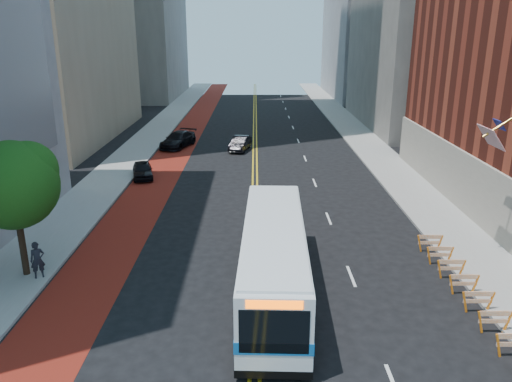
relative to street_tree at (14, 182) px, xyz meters
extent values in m
plane|color=black|center=(11.24, -6.04, -4.91)|extent=(160.00, 160.00, 0.00)
cube|color=gray|center=(-0.76, 23.96, -4.84)|extent=(4.00, 140.00, 0.15)
cube|color=gray|center=(23.24, 23.96, -4.84)|extent=(4.00, 140.00, 0.15)
cube|color=maroon|center=(3.14, 23.96, -4.91)|extent=(3.60, 140.00, 0.01)
cube|color=gold|center=(11.06, 23.96, -4.91)|extent=(0.14, 140.00, 0.01)
cube|color=gold|center=(11.42, 23.96, -4.91)|extent=(0.14, 140.00, 0.01)
cube|color=silver|center=(16.04, -0.04, -4.90)|extent=(0.14, 2.20, 0.01)
cube|color=silver|center=(16.04, 7.96, -4.90)|extent=(0.14, 2.20, 0.01)
cube|color=silver|center=(16.04, 15.96, -4.90)|extent=(0.14, 2.20, 0.01)
cube|color=silver|center=(16.04, 23.96, -4.90)|extent=(0.14, 2.20, 0.01)
cube|color=silver|center=(16.04, 31.96, -4.90)|extent=(0.14, 2.20, 0.01)
cube|color=silver|center=(16.04, 39.96, -4.90)|extent=(0.14, 2.20, 0.01)
cube|color=silver|center=(16.04, 47.96, -4.90)|extent=(0.14, 2.20, 0.01)
cube|color=silver|center=(16.04, 55.96, -4.90)|extent=(0.14, 2.20, 0.01)
cube|color=silver|center=(16.04, 63.96, -4.90)|extent=(0.14, 2.20, 0.01)
cube|color=silver|center=(16.04, 71.96, -4.90)|extent=(0.14, 2.20, 0.01)
cube|color=silver|center=(16.04, 79.96, -4.90)|extent=(0.14, 2.20, 0.01)
cube|color=#9E9384|center=(25.29, 5.96, -2.91)|extent=(0.50, 36.00, 4.00)
cube|color=black|center=(25.39, 6.96, -3.81)|extent=(0.35, 2.80, 2.20)
cube|color=black|center=(25.39, 13.96, -3.81)|extent=(0.35, 2.80, 2.20)
cube|color=#B21419|center=(22.94, 1.96, 1.69)|extent=(0.75, 1.90, 1.05)
cube|color=navy|center=(23.49, 2.41, 2.24)|extent=(0.39, 0.85, 0.52)
cube|color=orange|center=(20.29, -6.49, -4.41)|extent=(0.32, 0.06, 0.99)
cube|color=orange|center=(20.29, -4.94, -4.41)|extent=(0.32, 0.06, 0.99)
cube|color=orange|center=(21.39, -4.94, -4.41)|extent=(0.32, 0.06, 0.99)
cube|color=orange|center=(20.84, -4.94, -4.01)|extent=(1.25, 0.05, 0.22)
cube|color=orange|center=(20.84, -4.94, -4.36)|extent=(1.25, 0.05, 0.18)
cube|color=orange|center=(20.29, -3.39, -4.41)|extent=(0.32, 0.06, 0.99)
cube|color=orange|center=(21.39, -3.39, -4.41)|extent=(0.32, 0.06, 0.99)
cube|color=orange|center=(20.84, -3.39, -4.01)|extent=(1.25, 0.05, 0.22)
cube|color=orange|center=(20.84, -3.39, -4.36)|extent=(1.25, 0.05, 0.18)
cube|color=orange|center=(20.29, -1.84, -4.41)|extent=(0.32, 0.06, 0.99)
cube|color=orange|center=(21.39, -1.84, -4.41)|extent=(0.32, 0.06, 0.99)
cube|color=orange|center=(20.84, -1.84, -4.01)|extent=(1.25, 0.05, 0.22)
cube|color=orange|center=(20.84, -1.84, -4.36)|extent=(1.25, 0.05, 0.18)
cube|color=orange|center=(20.29, -0.29, -4.41)|extent=(0.32, 0.06, 0.99)
cube|color=orange|center=(21.39, -0.29, -4.41)|extent=(0.32, 0.06, 0.99)
cube|color=orange|center=(20.84, -0.29, -4.01)|extent=(1.25, 0.05, 0.22)
cube|color=orange|center=(20.84, -0.29, -4.36)|extent=(1.25, 0.05, 0.18)
cube|color=orange|center=(20.29, 1.26, -4.41)|extent=(0.32, 0.06, 0.99)
cube|color=orange|center=(21.39, 1.26, -4.41)|extent=(0.32, 0.06, 0.99)
cube|color=orange|center=(20.84, 1.26, -4.01)|extent=(1.25, 0.05, 0.22)
cube|color=orange|center=(20.84, 1.26, -4.36)|extent=(1.25, 0.05, 0.18)
cube|color=orange|center=(20.29, 2.81, -4.41)|extent=(0.32, 0.06, 0.99)
cube|color=orange|center=(21.39, 2.81, -4.41)|extent=(0.32, 0.06, 0.99)
cube|color=orange|center=(20.84, 2.81, -4.01)|extent=(1.25, 0.05, 0.22)
cube|color=orange|center=(20.84, 2.81, -4.36)|extent=(1.25, 0.05, 0.18)
cylinder|color=black|center=(-0.06, -0.04, -3.16)|extent=(0.32, 0.32, 3.20)
sphere|color=#15400D|center=(-0.06, -0.04, -0.16)|extent=(4.20, 4.20, 4.20)
sphere|color=#15400D|center=(0.54, 0.36, 0.44)|extent=(2.80, 2.80, 2.80)
cube|color=silver|center=(12.10, -1.78, -3.07)|extent=(3.11, 12.50, 2.95)
cube|color=#105AA1|center=(12.10, -1.78, -3.51)|extent=(3.15, 12.54, 0.47)
cube|color=black|center=(12.13, -0.95, -2.58)|extent=(3.04, 8.78, 0.98)
cube|color=black|center=(11.89, -7.95, -2.84)|extent=(2.37, 0.18, 1.66)
cube|color=black|center=(12.31, 4.40, -2.63)|extent=(2.15, 0.18, 1.03)
cube|color=#FF5905|center=(11.89, -7.96, -1.81)|extent=(1.88, 0.15, 0.31)
cube|color=silver|center=(12.10, -1.78, -1.55)|extent=(2.95, 11.87, 0.12)
cube|color=black|center=(12.10, -1.78, -4.55)|extent=(3.14, 12.53, 0.31)
cylinder|color=black|center=(10.75, -5.71, -4.39)|extent=(0.35, 1.04, 1.03)
cylinder|color=black|center=(13.19, -5.79, -4.39)|extent=(0.35, 1.04, 1.03)
cylinder|color=black|center=(11.00, 1.74, -4.39)|extent=(0.35, 1.04, 1.03)
cylinder|color=black|center=(13.44, 1.66, -4.39)|extent=(0.35, 1.04, 1.03)
cylinder|color=black|center=(11.05, 3.23, -4.39)|extent=(0.35, 1.04, 1.03)
cylinder|color=black|center=(13.49, 3.15, -4.39)|extent=(0.35, 1.04, 1.03)
imported|color=black|center=(1.94, 17.42, -4.24)|extent=(2.49, 4.19, 1.33)
imported|color=black|center=(9.74, 27.49, -4.20)|extent=(2.40, 4.54, 1.42)
imported|color=black|center=(3.21, 28.89, -4.12)|extent=(3.74, 5.86, 1.58)
imported|color=black|center=(0.73, -0.39, -3.85)|extent=(0.79, 0.70, 1.83)
camera|label=1|loc=(11.27, -22.32, 6.71)|focal=35.00mm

